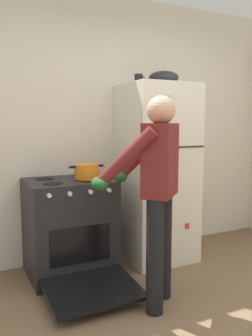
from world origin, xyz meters
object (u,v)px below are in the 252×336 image
coffee_mug (139,79)px  refrigerator (156,173)px  stove_range (70,228)px  person_cook (155,183)px  red_pot (87,171)px  mixing_bowl (164,78)px

coffee_mug → refrigerator: bearing=-15.8°
stove_range → refrigerator: bearing=1.1°
stove_range → person_cook: bearing=-62.7°
red_pot → coffee_mug: coffee_mug is taller
person_cook → mixing_bowl: mixing_bowl is taller
person_cook → coffee_mug: coffee_mug is taller
red_pot → coffee_mug: bearing=9.6°
red_pot → stove_range: bearing=168.6°
stove_range → person_cook: (0.42, -0.82, 0.52)m
stove_range → coffee_mug: size_ratio=10.78×
person_cook → mixing_bowl: (0.59, 0.84, 0.90)m
refrigerator → stove_range: refrigerator is taller
refrigerator → red_pot: refrigerator is taller
refrigerator → coffee_mug: bearing=164.2°
refrigerator → stove_range: (-0.93, -0.02, -0.46)m
person_cook → coffee_mug: (0.33, 0.89, 0.88)m
refrigerator → person_cook: bearing=-121.3°
coffee_mug → mixing_bowl: 0.26m
person_cook → stove_range: bearing=117.3°
coffee_mug → person_cook: bearing=-110.4°
mixing_bowl → stove_range: bearing=-179.0°
coffee_mug → mixing_bowl: bearing=-11.0°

